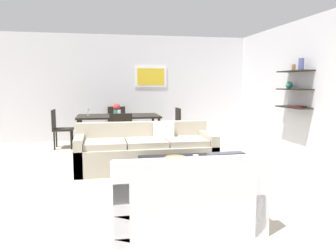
% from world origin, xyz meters
% --- Properties ---
extents(ground_plane, '(18.00, 18.00, 0.00)m').
position_xyz_m(ground_plane, '(0.00, 0.00, 0.00)').
color(ground_plane, '#BCB29E').
extents(back_wall_unit, '(8.40, 0.09, 2.70)m').
position_xyz_m(back_wall_unit, '(0.30, 3.53, 1.35)').
color(back_wall_unit, silver).
rests_on(back_wall_unit, ground).
extents(right_wall_shelf_unit, '(0.34, 8.20, 2.70)m').
position_xyz_m(right_wall_shelf_unit, '(3.03, 0.60, 1.35)').
color(right_wall_shelf_unit, silver).
rests_on(right_wall_shelf_unit, ground).
extents(sofa_beige, '(2.34, 0.90, 0.78)m').
position_xyz_m(sofa_beige, '(-0.10, 0.34, 0.29)').
color(sofa_beige, '#B2A893').
rests_on(sofa_beige, ground).
extents(loveseat_white, '(1.46, 0.90, 0.78)m').
position_xyz_m(loveseat_white, '(-0.01, -2.08, 0.29)').
color(loveseat_white, white).
rests_on(loveseat_white, ground).
extents(coffee_table, '(1.07, 1.08, 0.38)m').
position_xyz_m(coffee_table, '(0.24, -0.87, 0.19)').
color(coffee_table, black).
rests_on(coffee_table, ground).
extents(decorative_bowl, '(0.30, 0.30, 0.07)m').
position_xyz_m(decorative_bowl, '(0.16, -0.85, 0.42)').
color(decorative_bowl, '#99844C').
rests_on(decorative_bowl, coffee_table).
extents(candle_jar, '(0.08, 0.08, 0.09)m').
position_xyz_m(candle_jar, '(0.45, -0.85, 0.42)').
color(candle_jar, silver).
rests_on(candle_jar, coffee_table).
extents(apple_on_coffee_table, '(0.08, 0.08, 0.08)m').
position_xyz_m(apple_on_coffee_table, '(0.05, -0.91, 0.42)').
color(apple_on_coffee_table, '#669E2D').
rests_on(apple_on_coffee_table, coffee_table).
extents(dining_table, '(1.83, 1.01, 0.75)m').
position_xyz_m(dining_table, '(-0.46, 2.34, 0.68)').
color(dining_table, black).
rests_on(dining_table, ground).
extents(dining_chair_left_far, '(0.44, 0.44, 0.88)m').
position_xyz_m(dining_chair_left_far, '(-1.78, 2.57, 0.50)').
color(dining_chair_left_far, black).
rests_on(dining_chair_left_far, ground).
extents(dining_chair_head, '(0.44, 0.44, 0.88)m').
position_xyz_m(dining_chair_head, '(-0.46, 3.25, 0.50)').
color(dining_chair_head, black).
rests_on(dining_chair_head, ground).
extents(dining_chair_foot, '(0.44, 0.44, 0.88)m').
position_xyz_m(dining_chair_foot, '(-0.46, 1.43, 0.50)').
color(dining_chair_foot, black).
rests_on(dining_chair_foot, ground).
extents(dining_chair_right_far, '(0.44, 0.44, 0.88)m').
position_xyz_m(dining_chair_right_far, '(0.86, 2.57, 0.50)').
color(dining_chair_right_far, black).
rests_on(dining_chair_right_far, ground).
extents(wine_glass_foot, '(0.06, 0.06, 0.16)m').
position_xyz_m(wine_glass_foot, '(-0.46, 1.89, 0.86)').
color(wine_glass_foot, silver).
rests_on(wine_glass_foot, dining_table).
extents(wine_glass_head, '(0.08, 0.08, 0.15)m').
position_xyz_m(wine_glass_head, '(-0.46, 2.79, 0.85)').
color(wine_glass_head, silver).
rests_on(wine_glass_head, dining_table).
extents(wine_glass_left_far, '(0.07, 0.07, 0.16)m').
position_xyz_m(wine_glass_left_far, '(-1.14, 2.46, 0.87)').
color(wine_glass_left_far, silver).
rests_on(wine_glass_left_far, dining_table).
extents(centerpiece_vase, '(0.16, 0.16, 0.26)m').
position_xyz_m(centerpiece_vase, '(-0.50, 2.39, 0.89)').
color(centerpiece_vase, teal).
rests_on(centerpiece_vase, dining_table).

